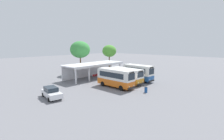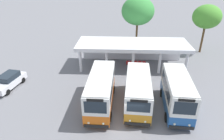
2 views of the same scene
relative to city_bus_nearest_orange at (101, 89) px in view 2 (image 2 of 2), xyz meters
name	(u,v)px [view 2 (image 2 of 2)]	position (x,y,z in m)	size (l,w,h in m)	color
ground_plane	(128,122)	(2.60, -2.33, -1.84)	(180.00, 180.00, 0.00)	slate
city_bus_nearest_orange	(101,89)	(0.00, 0.00, 0.00)	(2.48, 7.38, 3.33)	black
city_bus_second_in_row	(138,90)	(3.58, 0.31, -0.13)	(2.78, 7.25, 3.07)	black
city_bus_middle_cream	(177,92)	(7.16, -0.21, 0.05)	(2.59, 6.73, 3.43)	black
parked_car_flank	(9,81)	(-10.83, 2.95, -1.01)	(2.51, 4.64, 1.62)	black
terminal_canopy	(132,47)	(3.44, 10.00, 0.76)	(14.92, 5.28, 3.40)	silver
waiting_chair_end_by_column	(128,63)	(2.86, 9.08, -1.31)	(0.44, 0.44, 0.86)	slate
waiting_chair_second_from_end	(132,63)	(3.42, 9.06, -1.31)	(0.44, 0.44, 0.86)	slate
waiting_chair_middle_seat	(136,63)	(3.98, 9.07, -1.31)	(0.44, 0.44, 0.86)	slate
waiting_chair_fourth_seat	(140,63)	(4.54, 9.09, -1.31)	(0.44, 0.44, 0.86)	slate
waiting_chair_fifth_seat	(144,64)	(5.10, 9.08, -1.31)	(0.44, 0.44, 0.86)	slate
roadside_tree_behind_canopy	(138,11)	(4.40, 15.90, 4.54)	(5.12, 5.12, 8.57)	brown
roadside_tree_east_of_canopy	(207,17)	(14.87, 15.26, 3.89)	(4.24, 4.24, 7.56)	brown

